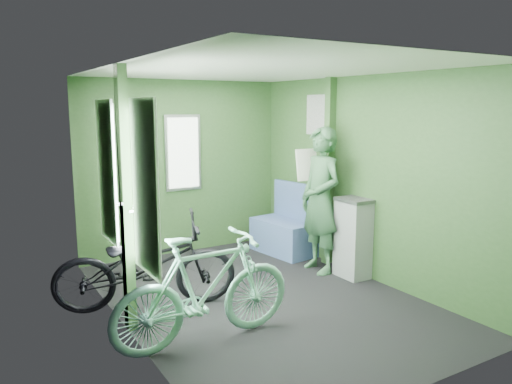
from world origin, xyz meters
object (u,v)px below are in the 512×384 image
Objects in this scene: passenger at (320,200)px; bench_seat at (285,232)px; bicycle_black at (148,310)px; bicycle_mint at (206,344)px; waste_box at (353,238)px.

bench_seat is (0.08, 0.84, -0.59)m from passenger.
bench_seat reaches higher than bicycle_black.
passenger reaches higher than bicycle_mint.
passenger reaches higher than bench_seat.
bicycle_black is at bearing -165.02° from bench_seat.
waste_box is at bearing 30.91° from passenger.
bench_seat is at bearing 177.21° from passenger.
waste_box reaches higher than bicycle_mint.
bicycle_mint is at bearing -163.34° from waste_box.
waste_box is (0.20, -0.36, -0.40)m from passenger.
waste_box is at bearing -73.85° from bicycle_mint.
waste_box is 0.98× the size of bench_seat.
bicycle_mint is 2.79m from bench_seat.
passenger is 1.03m from bench_seat.
waste_box reaches higher than bicycle_black.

